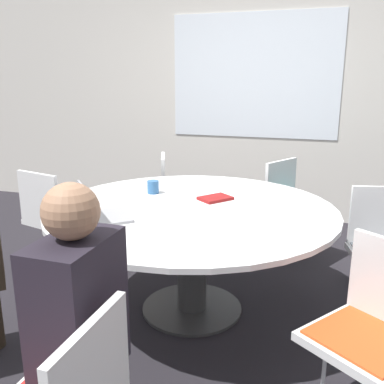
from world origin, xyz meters
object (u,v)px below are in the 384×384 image
Objects in this scene: chair_5 at (177,192)px; chair_6 at (53,213)px; chair_4 at (292,202)px; spiral_notebook at (215,198)px; coffee_cup at (153,187)px; chair_2 at (374,323)px; person_1 at (75,316)px; laptop at (100,211)px; handbag at (378,266)px.

chair_6 is (-0.72, -0.90, 0.00)m from chair_5.
chair_4 is 1.05m from spiral_notebook.
coffee_cup is (-0.47, 0.03, 0.04)m from spiral_notebook.
person_1 is at bearing 66.39° from chair_2.
coffee_cup is at bearing -48.34° from laptop.
person_1 is (1.20, -1.56, 0.20)m from chair_6.
chair_5 is at bearing 168.54° from handbag.
chair_5 and chair_6 have the same top height.
chair_4 is (-0.50, 1.82, 0.00)m from chair_2.
handbag is (1.14, 0.58, -0.60)m from spiral_notebook.
chair_4 is at bearing 154.19° from handbag.
laptop reaches higher than chair_4.
chair_5 is 1.00× the size of chair_6.
chair_6 is at bearing -59.51° from chair_5.
person_1 is (0.48, -2.46, 0.20)m from chair_5.
person_1 is 4.64× the size of spiral_notebook.
chair_4 is 3.28× the size of spiral_notebook.
handbag is (2.47, 0.55, -0.36)m from chair_6.
chair_4 reaches higher than handbag.
chair_2 is 1.88m from chair_4.
chair_4 is 1.06m from chair_5.
laptop is at bearing 25.25° from chair_2.
chair_5 is 9.19× the size of coffee_cup.
laptop is 1.51× the size of spiral_notebook.
chair_5 reaches higher than coffee_cup.
person_1 is 3.32× the size of handbag.
handbag is (0.69, -0.34, -0.36)m from chair_4.
spiral_notebook is at bearing -7.11° from chair_2.
chair_6 is 1.98m from person_1.
chair_2 is at bearing -7.86° from chair_6.
chair_5 is 1.57m from laptop.
spiral_notebook is (1.33, -0.04, 0.24)m from chair_6.
spiral_notebook is (-0.95, 0.90, 0.24)m from chair_2.
chair_2 is 2.17× the size of laptop.
chair_2 is at bearing -59.27° from person_1.
chair_5 is 3.28× the size of spiral_notebook.
laptop is (-1.49, 0.29, 0.28)m from chair_2.
chair_6 reaches higher than handbag.
laptop is at bearing 24.70° from person_1.
chair_2 is 1.26m from person_1.
spiral_notebook is at bearing -4.20° from person_1.
chair_2 is 1.54m from handbag.
person_1 reaches higher than spiral_notebook.
coffee_cup is (0.86, -0.01, 0.28)m from chair_6.
person_1 is 3.07× the size of laptop.
chair_2 is 3.28× the size of spiral_notebook.
chair_6 is at bearing 178.47° from spiral_notebook.
laptop is 1.08× the size of handbag.
chair_4 is 2.17× the size of laptop.
chair_5 is at bearing 122.96° from spiral_notebook.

